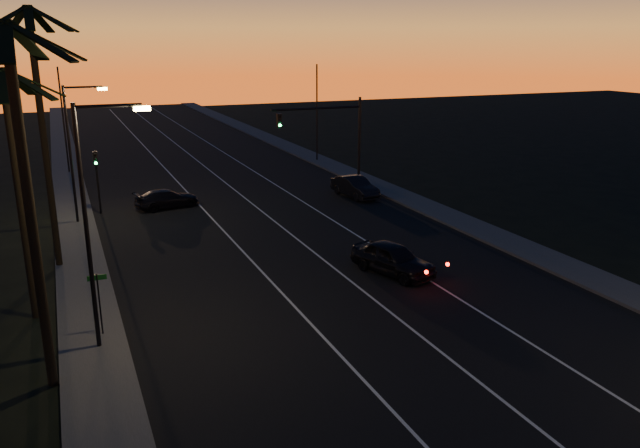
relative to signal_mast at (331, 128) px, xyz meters
name	(u,v)px	position (x,y,z in m)	size (l,w,h in m)	color
road	(287,239)	(-7.14, -9.99, -4.78)	(20.00, 170.00, 0.01)	black
sidewalk_left	(81,263)	(-18.34, -9.99, -4.70)	(2.40, 170.00, 0.16)	#333331
sidewalk_right	(451,217)	(4.06, -9.99, -4.70)	(2.40, 170.00, 0.16)	#333331
lane_stripe_left	(237,245)	(-10.14, -9.99, -4.76)	(0.12, 160.00, 0.01)	silver
lane_stripe_mid	(295,238)	(-6.64, -9.99, -4.76)	(0.12, 160.00, 0.01)	silver
lane_stripe_right	(350,231)	(-3.14, -9.99, -4.76)	(0.12, 160.00, 0.01)	silver
palm_near	(25,175)	(-19.74, -21.99, 2.29)	(4.25, 4.16, 11.53)	black
palm_mid	(16,168)	(-20.34, -15.99, 1.47)	(4.25, 4.16, 10.03)	black
palm_far	(41,115)	(-19.34, -9.99, 2.83)	(4.25, 4.16, 12.53)	black
streetlight_left_near	(94,210)	(-17.84, -19.99, 0.54)	(2.55, 0.26, 9.00)	black
streetlight_left_far	(75,143)	(-17.82, -1.99, 0.28)	(2.55, 0.26, 8.50)	black
street_sign	(99,297)	(-17.94, -18.99, -3.13)	(0.70, 0.06, 2.60)	black
signal_mast	(331,128)	(0.00, 0.00, 0.00)	(7.10, 0.41, 7.00)	black
signal_post	(97,171)	(-16.64, -0.01, -1.89)	(0.28, 0.37, 4.20)	black
far_pole_left	(64,121)	(-18.14, 15.01, -0.28)	(0.14, 0.14, 9.00)	black
far_pole_right	(317,114)	(3.86, 12.01, -0.28)	(0.14, 0.14, 9.00)	black
lead_car	(393,258)	(-4.30, -17.27, -4.00)	(3.27, 5.32, 1.54)	black
right_car	(355,187)	(0.93, -2.31, -4.03)	(2.08, 4.65, 1.48)	black
cross_car	(167,199)	(-12.30, -0.17, -4.14)	(4.61, 2.55, 1.26)	black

